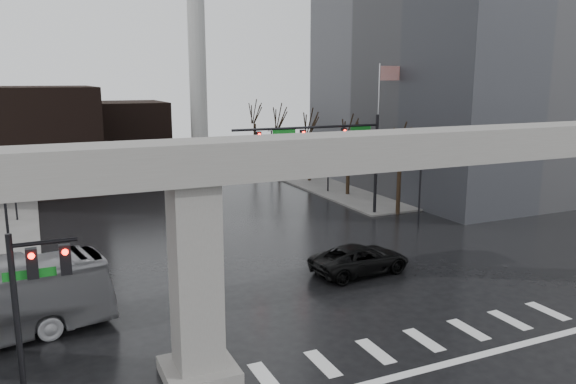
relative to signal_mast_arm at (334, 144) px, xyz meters
name	(u,v)px	position (x,y,z in m)	size (l,w,h in m)	color
ground	(362,341)	(-8.99, -18.80, -5.83)	(160.00, 160.00, 0.00)	black
sidewalk_ne	(389,171)	(17.01, 17.20, -5.75)	(28.00, 36.00, 0.15)	slate
elevated_guideway	(393,177)	(-7.73, -18.80, 1.05)	(48.00, 2.60, 8.70)	gray
building_far_left	(10,139)	(-22.99, 23.20, -0.83)	(16.00, 14.00, 10.00)	black
building_far_mid	(122,135)	(-10.99, 33.20, -1.83)	(10.00, 10.00, 8.00)	black
smokestack	(197,55)	(-2.99, 27.20, 7.52)	(3.60, 3.60, 30.00)	silver
signal_mast_arm	(334,144)	(0.00, 0.00, 0.00)	(12.12, 0.43, 8.00)	black
signal_left_pole	(33,290)	(-21.24, -18.30, -1.76)	(2.30, 0.30, 6.00)	black
flagpole_assembly	(381,117)	(6.30, 3.20, 1.70)	(2.06, 0.12, 12.00)	silver
lamp_right_0	(420,181)	(4.51, -4.80, -2.36)	(1.22, 0.32, 5.11)	black
lamp_right_1	(328,157)	(4.51, 9.20, -2.36)	(1.22, 0.32, 5.11)	black
lamp_right_2	(271,142)	(4.51, 23.20, -2.36)	(1.22, 0.32, 5.11)	black
lamp_left_0	(7,218)	(-22.49, -4.80, -2.36)	(1.22, 0.32, 5.11)	black
lamp_left_1	(13,177)	(-22.49, 9.20, -2.36)	(1.22, 0.32, 5.11)	black
lamp_left_2	(17,154)	(-22.49, 23.20, -2.36)	(1.22, 0.32, 5.11)	black
tree_right_0	(399,180)	(5.54, -0.78, -3.04)	(1.09, 1.58, 7.50)	black
tree_right_1	(348,165)	(5.54, 7.22, -2.98)	(1.09, 1.61, 7.67)	black
tree_right_2	(310,154)	(5.54, 15.22, -2.91)	(1.10, 1.63, 7.85)	black
tree_right_3	(279,146)	(5.54, 23.22, -2.85)	(1.11, 1.66, 8.02)	black
tree_right_4	(255,139)	(5.54, 31.22, -2.79)	(1.12, 1.69, 8.19)	black
pickup_truck	(360,259)	(-4.65, -11.56, -5.02)	(2.67, 5.80, 1.61)	black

